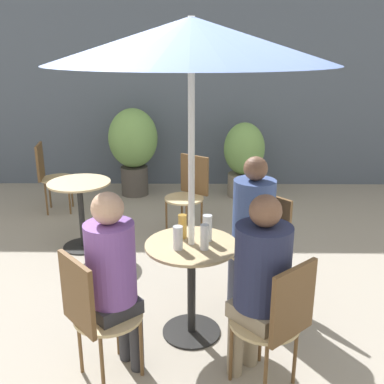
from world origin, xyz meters
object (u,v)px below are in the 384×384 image
(bistro_chair_2, at_px, (264,239))
(bistro_chair_4, at_px, (189,188))
(beer_glass_0, at_px, (182,226))
(bistro_chair_0, at_px, (93,309))
(cafe_table_far, at_px, (81,202))
(potted_plant_0, at_px, (133,144))
(potted_plant_1, at_px, (244,156))
(beer_glass_2, at_px, (205,237))
(umbrella, at_px, (191,41))
(seated_person_1, at_px, (260,276))
(cafe_table_near, at_px, (191,271))
(beer_glass_1, at_px, (178,238))
(seated_person_0, at_px, (113,270))
(bistro_chair_3, at_px, (49,172))
(seated_person_2, at_px, (252,220))
(beer_glass_3, at_px, (207,228))
(bistro_chair_1, at_px, (278,316))

(bistro_chair_2, height_order, bistro_chair_4, same)
(beer_glass_0, bearing_deg, bistro_chair_0, -129.80)
(cafe_table_far, bearing_deg, potted_plant_0, 80.07)
(potted_plant_1, bearing_deg, beer_glass_2, -100.35)
(umbrella, bearing_deg, seated_person_1, -48.64)
(cafe_table_near, distance_m, beer_glass_1, 0.32)
(umbrella, bearing_deg, bistro_chair_2, 41.36)
(seated_person_0, relative_size, umbrella, 0.56)
(bistro_chair_0, bearing_deg, seated_person_1, -128.86)
(bistro_chair_3, height_order, beer_glass_0, beer_glass_0)
(bistro_chair_3, xyz_separation_m, beer_glass_0, (1.75, -2.46, 0.28))
(seated_person_2, relative_size, potted_plant_1, 1.19)
(seated_person_0, height_order, beer_glass_1, seated_person_0)
(cafe_table_near, xyz_separation_m, umbrella, (0.00, 0.00, 1.55))
(beer_glass_2, relative_size, potted_plant_0, 0.15)
(seated_person_1, distance_m, seated_person_2, 0.89)
(seated_person_2, xyz_separation_m, beer_glass_3, (-0.36, -0.36, 0.08))
(bistro_chair_0, height_order, seated_person_2, seated_person_2)
(cafe_table_near, height_order, bistro_chair_3, bistro_chair_3)
(beer_glass_2, bearing_deg, cafe_table_far, 128.41)
(bistro_chair_2, xyz_separation_m, potted_plant_1, (0.11, 2.72, 0.05))
(seated_person_0, distance_m, beer_glass_3, 0.76)
(bistro_chair_0, height_order, beer_glass_0, beer_glass_0)
(bistro_chair_0, height_order, beer_glass_1, beer_glass_1)
(bistro_chair_2, relative_size, seated_person_1, 0.71)
(bistro_chair_4, xyz_separation_m, seated_person_0, (-0.43, -2.31, 0.21))
(umbrella, bearing_deg, bistro_chair_4, 91.33)
(bistro_chair_0, relative_size, bistro_chair_2, 1.00)
(bistro_chair_1, xyz_separation_m, bistro_chair_3, (-2.34, 3.15, 0.00))
(bistro_chair_3, relative_size, bistro_chair_4, 1.00)
(potted_plant_1, bearing_deg, seated_person_0, -107.76)
(bistro_chair_3, xyz_separation_m, beer_glass_2, (1.91, -2.65, 0.28))
(umbrella, bearing_deg, potted_plant_0, 104.50)
(umbrella, bearing_deg, bistro_chair_1, -48.64)
(cafe_table_far, distance_m, beer_glass_0, 1.79)
(bistro_chair_2, xyz_separation_m, seated_person_1, (-0.17, -0.99, 0.20))
(bistro_chair_0, height_order, potted_plant_1, potted_plant_1)
(cafe_table_near, xyz_separation_m, bistro_chair_0, (-0.59, -0.52, 0.02))
(seated_person_0, distance_m, beer_glass_2, 0.66)
(seated_person_1, height_order, umbrella, umbrella)
(bistro_chair_1, relative_size, beer_glass_3, 4.65)
(bistro_chair_2, bearing_deg, umbrella, -90.00)
(bistro_chair_2, relative_size, beer_glass_3, 4.65)
(potted_plant_1, bearing_deg, beer_glass_0, -103.74)
(beer_glass_2, bearing_deg, beer_glass_0, 129.51)
(bistro_chair_2, relative_size, umbrella, 0.40)
(bistro_chair_3, distance_m, beer_glass_1, 3.18)
(bistro_chair_3, xyz_separation_m, bistro_chair_4, (1.78, -0.67, 0.00))
(seated_person_2, xyz_separation_m, potted_plant_0, (-1.32, 2.86, 0.00))
(seated_person_1, relative_size, potted_plant_1, 1.19)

